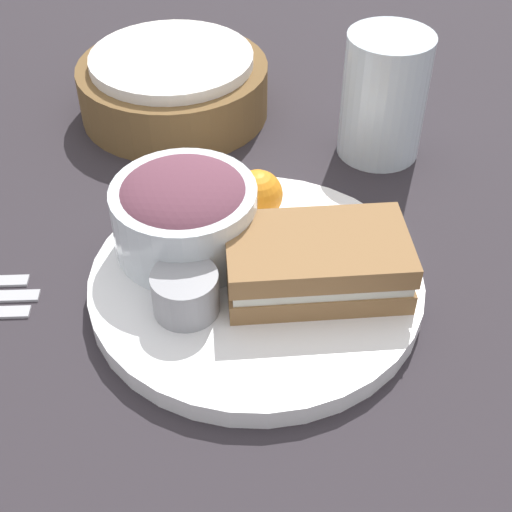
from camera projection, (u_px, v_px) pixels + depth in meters
ground_plane at (256, 290)px, 0.58m from camera, size 4.00×4.00×0.00m
plate at (256, 282)px, 0.58m from camera, size 0.27×0.27×0.02m
sandwich at (317, 262)px, 0.55m from camera, size 0.15×0.10×0.04m
salad_bowl at (185, 211)px, 0.57m from camera, size 0.12×0.12×0.07m
dressing_cup at (185, 293)px, 0.53m from camera, size 0.05×0.05×0.03m
orange_wedge at (258, 195)px, 0.61m from camera, size 0.04×0.04×0.04m
drink_glass at (384, 96)px, 0.69m from camera, size 0.08×0.08×0.13m
bread_basket at (174, 85)px, 0.77m from camera, size 0.20×0.20×0.07m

